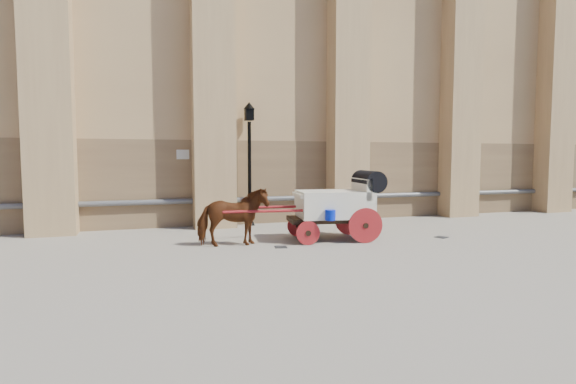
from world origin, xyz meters
name	(u,v)px	position (x,y,z in m)	size (l,w,h in m)	color
ground	(271,245)	(0.00, 0.00, 0.00)	(90.00, 90.00, 0.00)	gray
cathedral	(268,7)	(2.07, 7.81, 9.01)	(44.80, 9.20, 19.20)	tan
horse	(233,217)	(-1.03, 0.12, 0.79)	(0.85, 1.87, 1.58)	maroon
carriage	(339,203)	(2.13, 0.17, 1.08)	(4.71, 1.82, 2.01)	black
street_lamp	(249,160)	(0.25, 3.65, 2.31)	(0.40, 0.40, 4.32)	black
drain_grate_near	(281,247)	(0.15, -0.44, 0.01)	(0.32, 0.32, 0.01)	black
drain_grate_far	(441,237)	(5.18, -0.49, 0.01)	(0.32, 0.32, 0.01)	black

